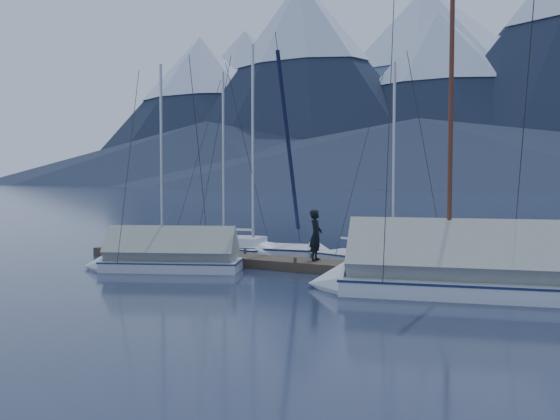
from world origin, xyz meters
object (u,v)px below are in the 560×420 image
at_px(person, 316,235).
at_px(sailboat_open_left, 232,251).
at_px(sailboat_covered_near, 442,276).
at_px(sailboat_covered_far, 160,259).
at_px(sailboat_open_mid, 265,252).
at_px(sailboat_open_right, 403,265).

bearing_deg(person, sailboat_open_left, 56.93).
xyz_separation_m(sailboat_covered_near, sailboat_covered_far, (-10.26, -0.45, -0.13)).
height_order(sailboat_open_left, sailboat_covered_near, sailboat_covered_near).
bearing_deg(sailboat_covered_near, sailboat_covered_far, -177.50).
relative_size(sailboat_open_mid, sailboat_open_right, 1.18).
distance_m(sailboat_open_left, sailboat_open_right, 7.92).
relative_size(sailboat_open_right, sailboat_covered_far, 1.03).
distance_m(sailboat_covered_near, sailboat_covered_far, 10.27).
relative_size(sailboat_open_mid, sailboat_covered_far, 1.22).
xyz_separation_m(sailboat_open_left, sailboat_covered_far, (0.08, -5.02, 0.25)).
bearing_deg(sailboat_covered_far, person, 29.76).
height_order(sailboat_open_right, sailboat_covered_far, sailboat_open_right).
height_order(sailboat_open_left, sailboat_covered_far, sailboat_open_left).
distance_m(sailboat_open_left, sailboat_covered_far, 5.03).
height_order(sailboat_open_mid, sailboat_covered_far, sailboat_open_mid).
bearing_deg(sailboat_open_right, sailboat_open_left, 177.25).
bearing_deg(sailboat_open_mid, sailboat_open_left, -171.39).
bearing_deg(sailboat_open_mid, person, -33.72).
distance_m(sailboat_open_mid, person, 4.43).
relative_size(sailboat_open_mid, person, 5.32).
distance_m(sailboat_open_right, sailboat_covered_near, 4.86).
bearing_deg(sailboat_open_right, sailboat_covered_near, -59.90).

